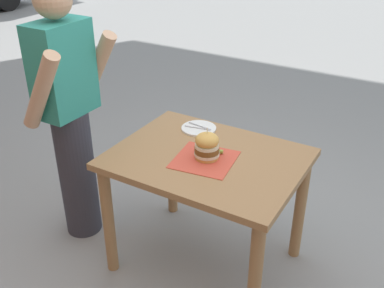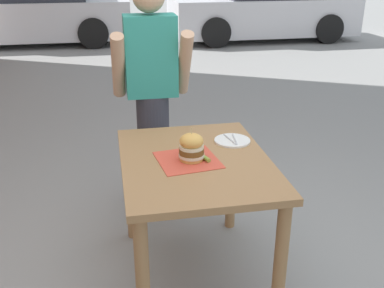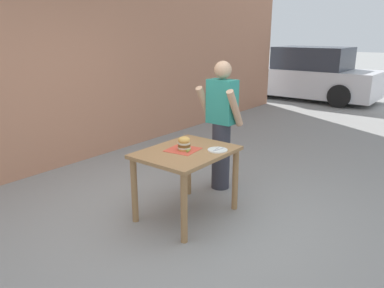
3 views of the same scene
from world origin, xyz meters
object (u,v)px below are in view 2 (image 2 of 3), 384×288
at_px(side_plate_with_forks, 232,141).
at_px(diner_across_table, 152,97).
at_px(parked_car_far_end, 264,8).
at_px(parked_car_near_curb, 33,10).
at_px(patio_table, 195,180).
at_px(pickle_spear, 204,157).
at_px(sandwich, 192,147).

bearing_deg(side_plate_with_forks, diner_across_table, 121.02).
relative_size(side_plate_with_forks, parked_car_far_end, 0.05).
bearing_deg(parked_car_near_curb, side_plate_with_forks, -74.80).
bearing_deg(side_plate_with_forks, parked_car_far_end, 69.59).
xyz_separation_m(patio_table, pickle_spear, (0.05, -0.02, 0.15)).
distance_m(sandwich, parked_car_far_end, 8.69).
distance_m(parked_car_near_curb, parked_car_far_end, 5.17).
height_order(patio_table, pickle_spear, pickle_spear).
xyz_separation_m(sandwich, side_plate_with_forks, (0.29, 0.22, -0.07)).
distance_m(patio_table, parked_car_near_curb, 8.67).
height_order(diner_across_table, parked_car_near_curb, diner_across_table).
bearing_deg(pickle_spear, patio_table, 155.61).
relative_size(patio_table, parked_car_near_curb, 0.25).
xyz_separation_m(sandwich, pickle_spear, (0.07, -0.01, -0.06)).
bearing_deg(parked_car_near_curb, diner_across_table, -76.42).
height_order(side_plate_with_forks, parked_car_near_curb, parked_car_near_curb).
bearing_deg(patio_table, parked_car_far_end, 68.39).
relative_size(sandwich, pickle_spear, 1.91).
height_order(parked_car_near_curb, parked_car_far_end, same).
distance_m(patio_table, pickle_spear, 0.16).
bearing_deg(sandwich, parked_car_near_curb, 102.93).
height_order(pickle_spear, diner_across_table, diner_across_table).
bearing_deg(pickle_spear, sandwich, 170.66).
distance_m(side_plate_with_forks, diner_across_table, 0.81).
xyz_separation_m(patio_table, diner_across_table, (-0.14, 0.90, 0.24)).
bearing_deg(parked_car_far_end, patio_table, -111.61).
height_order(sandwich, side_plate_with_forks, sandwich).
relative_size(pickle_spear, parked_car_near_curb, 0.02).
distance_m(diner_across_table, parked_car_far_end, 7.91).
distance_m(sandwich, pickle_spear, 0.10).
height_order(pickle_spear, side_plate_with_forks, pickle_spear).
bearing_deg(side_plate_with_forks, patio_table, -142.28).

